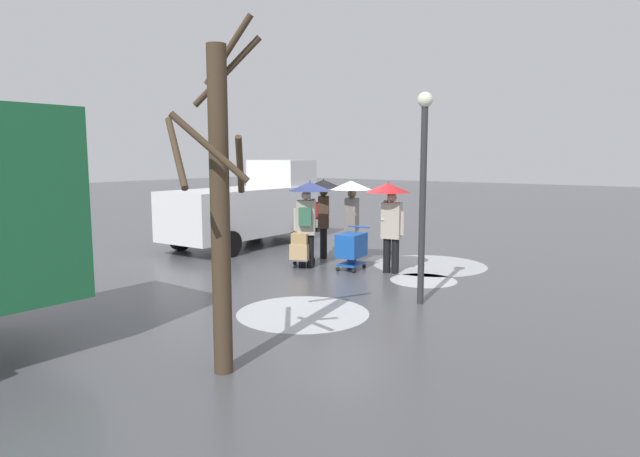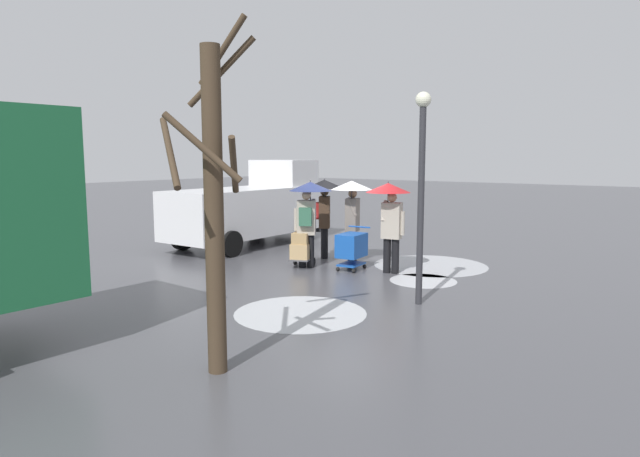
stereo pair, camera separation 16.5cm
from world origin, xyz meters
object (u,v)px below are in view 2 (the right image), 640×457
(pedestrian_pink_side, at_px, (324,200))
(street_lamp, at_px, (421,176))
(pedestrian_far_side, at_px, (308,204))
(cargo_van_parked_right, at_px, (250,207))
(shopping_cart_vendor, at_px, (352,247))
(pedestrian_black_side, at_px, (390,206))
(pedestrian_white_side, at_px, (352,202))
(hand_dolly_boxes, at_px, (301,247))
(bare_tree_near, at_px, (213,201))

(pedestrian_pink_side, distance_m, street_lamp, 5.00)
(pedestrian_far_side, bearing_deg, cargo_van_parked_right, -25.70)
(shopping_cart_vendor, height_order, pedestrian_far_side, pedestrian_far_side)
(shopping_cart_vendor, height_order, pedestrian_pink_side, pedestrian_pink_side)
(cargo_van_parked_right, distance_m, pedestrian_pink_side, 3.24)
(pedestrian_black_side, relative_size, pedestrian_white_side, 1.00)
(shopping_cart_vendor, relative_size, pedestrian_black_side, 0.47)
(cargo_van_parked_right, xyz_separation_m, pedestrian_far_side, (-3.61, 1.74, 0.39))
(hand_dolly_boxes, relative_size, pedestrian_white_side, 0.61)
(shopping_cart_vendor, height_order, hand_dolly_boxes, hand_dolly_boxes)
(hand_dolly_boxes, bearing_deg, pedestrian_pink_side, -78.03)
(pedestrian_white_side, xyz_separation_m, bare_tree_near, (-2.57, 7.03, 0.59))
(cargo_van_parked_right, bearing_deg, pedestrian_black_side, 168.63)
(pedestrian_pink_side, bearing_deg, pedestrian_black_side, 165.34)
(pedestrian_white_side, distance_m, bare_tree_near, 7.51)
(hand_dolly_boxes, bearing_deg, shopping_cart_vendor, -157.12)
(pedestrian_pink_side, height_order, pedestrian_white_side, same)
(hand_dolly_boxes, distance_m, street_lamp, 4.50)
(pedestrian_black_side, bearing_deg, pedestrian_pink_side, -14.66)
(cargo_van_parked_right, relative_size, pedestrian_white_side, 2.51)
(bare_tree_near, bearing_deg, pedestrian_black_side, -79.49)
(pedestrian_black_side, bearing_deg, bare_tree_near, 100.51)
(pedestrian_white_side, xyz_separation_m, pedestrian_far_side, (0.53, 1.11, -0.01))
(bare_tree_near, distance_m, street_lamp, 4.51)
(street_lamp, bearing_deg, bare_tree_near, 82.40)
(bare_tree_near, bearing_deg, pedestrian_far_side, -62.29)
(pedestrian_black_side, height_order, pedestrian_far_side, same)
(pedestrian_black_side, distance_m, pedestrian_white_side, 1.44)
(shopping_cart_vendor, distance_m, pedestrian_black_side, 1.37)
(shopping_cart_vendor, relative_size, pedestrian_pink_side, 0.47)
(pedestrian_pink_side, height_order, pedestrian_black_side, same)
(shopping_cart_vendor, bearing_deg, pedestrian_pink_side, -30.48)
(shopping_cart_vendor, height_order, pedestrian_black_side, pedestrian_black_side)
(cargo_van_parked_right, distance_m, bare_tree_near, 10.23)
(street_lamp, bearing_deg, pedestrian_far_side, -21.34)
(cargo_van_parked_right, xyz_separation_m, pedestrian_white_side, (-4.15, 0.63, 0.41))
(shopping_cart_vendor, bearing_deg, pedestrian_far_side, 21.59)
(pedestrian_pink_side, distance_m, pedestrian_far_side, 1.32)
(cargo_van_parked_right, relative_size, hand_dolly_boxes, 4.09)
(hand_dolly_boxes, xyz_separation_m, pedestrian_far_side, (-0.16, -0.09, 1.07))
(pedestrian_pink_side, xyz_separation_m, pedestrian_black_side, (-2.33, 0.61, 0.01))
(cargo_van_parked_right, bearing_deg, street_lamp, 156.47)
(hand_dolly_boxes, bearing_deg, pedestrian_black_side, -160.52)
(cargo_van_parked_right, relative_size, pedestrian_pink_side, 2.51)
(shopping_cart_vendor, relative_size, hand_dolly_boxes, 0.77)
(pedestrian_white_side, bearing_deg, street_lamp, 141.09)
(pedestrian_white_side, bearing_deg, pedestrian_far_side, 64.41)
(pedestrian_black_side, relative_size, bare_tree_near, 0.48)
(street_lamp, bearing_deg, pedestrian_white_side, -38.91)
(pedestrian_black_side, bearing_deg, cargo_van_parked_right, -11.37)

